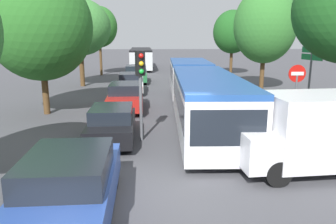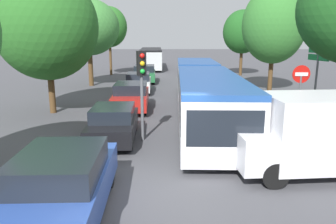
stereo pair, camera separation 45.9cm
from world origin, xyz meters
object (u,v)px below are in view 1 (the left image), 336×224
tree_left_distant (99,28)px  white_van (328,130)px  tree_left_mid (40,26)px  queued_car_blue (70,186)px  queued_car_green (136,74)px  tree_right_far (232,33)px  tree_right_mid (265,25)px  queued_car_red (126,96)px  traffic_light (140,76)px  tree_left_far (78,29)px  queued_car_white (131,83)px  city_bus_rear (141,57)px  articulated_bus (198,87)px  direction_sign_post (311,66)px  no_entry_sign (296,88)px  queued_car_black (112,124)px

tree_left_distant → white_van: bearing=-67.5°
tree_left_mid → tree_left_distant: (0.04, 17.67, 0.37)m
queued_car_blue → queued_car_green: 21.92m
tree_left_mid → tree_right_far: 21.80m
tree_left_mid → tree_right_mid: size_ratio=0.96×
queued_car_red → tree_left_distant: size_ratio=0.62×
traffic_light → tree_right_far: (8.41, 21.84, 1.78)m
tree_left_far → tree_right_far: bearing=28.3°
tree_left_mid → tree_right_far: bearing=51.8°
queued_car_white → tree_left_mid: tree_left_mid is taller
city_bus_rear → traffic_light: traffic_light is taller
queued_car_white → tree_right_far: (9.55, 10.66, 3.56)m
articulated_bus → tree_left_mid: tree_left_mid is taller
queued_car_white → direction_sign_post: 12.19m
queued_car_green → traffic_light: (1.07, -16.41, 1.73)m
tree_left_distant → tree_right_mid: 17.21m
queued_car_red → no_entry_sign: size_ratio=1.53×
white_van → direction_sign_post: size_ratio=1.43×
tree_right_mid → tree_right_far: tree_right_mid is taller
city_bus_rear → tree_left_mid: tree_left_mid is taller
queued_car_red → tree_left_distant: tree_left_distant is taller
tree_left_distant → queued_car_black: bearing=-80.1°
queued_car_blue → queued_car_white: bearing=-2.6°
traffic_light → city_bus_rear: bearing=163.6°
city_bus_rear → white_van: city_bus_rear is taller
white_van → tree_left_far: size_ratio=0.75×
articulated_bus → tree_left_distant: bearing=-155.3°
queued_car_black → queued_car_white: 11.17m
no_entry_sign → direction_sign_post: 3.15m
tree_left_far → tree_left_distant: bearing=87.6°
queued_car_white → tree_right_far: 14.75m
queued_car_green → tree_left_far: size_ratio=0.64×
queued_car_green → white_van: size_ratio=0.86×
white_van → tree_right_far: tree_right_far is taller
tree_left_mid → traffic_light: bearing=-42.9°
queued_car_green → traffic_light: traffic_light is taller
queued_car_blue → tree_left_mid: size_ratio=0.63×
white_van → traffic_light: size_ratio=1.51×
articulated_bus → no_entry_sign: (3.49, -3.67, 0.50)m
white_van → tree_left_far: tree_left_far is taller
white_van → tree_right_far: size_ratio=0.78×
no_entry_sign → tree_right_mid: tree_right_mid is taller
tree_left_mid → tree_right_mid: bearing=27.1°
queued_car_blue → queued_car_black: queued_car_blue is taller
no_entry_sign → tree_left_distant: size_ratio=0.41×
city_bus_rear → tree_left_far: 15.97m
articulated_bus → queued_car_red: size_ratio=3.73×
city_bus_rear → queued_car_white: bearing=177.9°
queued_car_green → tree_right_far: tree_right_far is taller
queued_car_white → tree_left_distant: bearing=17.2°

